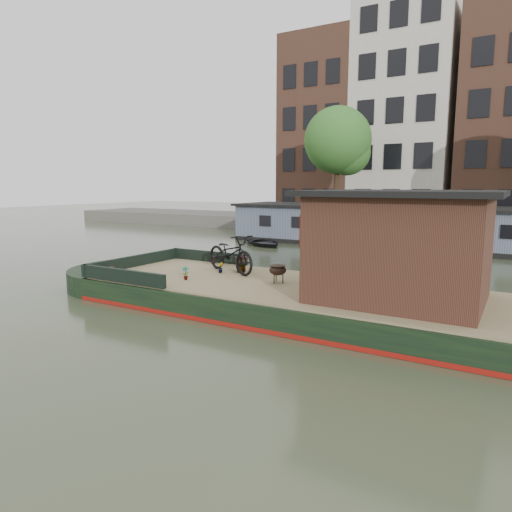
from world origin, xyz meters
The scene contains 19 objects.
ground centered at (0.00, 0.00, 0.00)m, with size 120.00×120.00×0.00m, color #282F1E.
houseboat_hull centered at (-1.33, 0.00, 0.27)m, with size 14.01×4.02×0.60m.
houseboat_deck centered at (0.00, 0.00, 0.62)m, with size 11.80×3.80×0.05m, color olive.
bow_bulwark centered at (-5.07, 0.00, 0.82)m, with size 3.00×4.00×0.35m.
cabin centered at (2.19, 0.00, 1.88)m, with size 4.00×3.50×2.42m.
bicycle centered at (-2.80, 0.69, 1.21)m, with size 0.75×2.14×1.12m, color black.
potted_plant_a centered at (-3.25, -0.82, 0.84)m, with size 0.20×0.13×0.38m, color #A13E2E.
potted_plant_b centered at (-3.00, 0.47, 0.80)m, with size 0.17×0.14×0.31m, color brown.
potted_plant_d centered at (-2.52, 0.83, 0.92)m, with size 0.30×0.30×0.54m, color brown.
potted_plant_e centered at (-4.21, -1.70, 0.81)m, with size 0.17×0.12×0.33m, color #9B382D.
brazier_front centered at (-0.91, 0.09, 0.89)m, with size 0.44×0.44×0.47m, color black, non-canonical shape.
brazier_rear centered at (-2.60, 0.96, 0.87)m, with size 0.41×0.41×0.44m, color black, non-canonical shape.
bollard_port centered at (-4.14, 1.70, 0.77)m, with size 0.21×0.21×0.23m, color black.
bollard_stbd centered at (-5.60, -1.27, 0.75)m, with size 0.18×0.18×0.21m, color black.
dinghy centered at (-7.31, 10.63, 0.29)m, with size 2.02×2.82×0.58m, color black.
far_houseboat centered at (0.00, 14.00, 0.97)m, with size 20.40×4.40×2.11m.
quay centered at (0.00, 20.50, 0.45)m, with size 60.00×6.00×0.90m, color #47443F.
townhouse_row centered at (0.15, 27.50, 7.90)m, with size 27.25×8.00×16.50m.
tree_left centered at (-6.36, 19.07, 5.89)m, with size 4.40×4.40×7.40m.
Camera 1 is at (4.53, -10.24, 3.19)m, focal length 32.00 mm.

